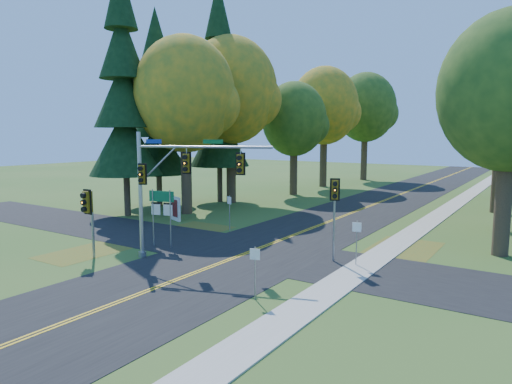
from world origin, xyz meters
The scene contains 29 objects.
ground centered at (0.00, 0.00, 0.00)m, with size 160.00×160.00×0.00m, color #30561E.
road_main centered at (0.00, 0.00, 0.01)m, with size 8.00×160.00×0.02m, color black.
road_cross centered at (0.00, 2.00, 0.01)m, with size 60.00×6.00×0.02m, color black.
centerline_left centered at (-0.10, 0.00, 0.03)m, with size 0.10×160.00×0.01m, color gold.
centerline_right centered at (0.10, 0.00, 0.03)m, with size 0.10×160.00×0.01m, color gold.
sidewalk_east centered at (6.20, 0.00, 0.03)m, with size 1.60×160.00×0.06m, color #9E998E.
leaf_patch_w_near centered at (-6.50, 4.00, 0.01)m, with size 4.00×6.00×0.00m, color brown.
leaf_patch_e centered at (6.80, 6.00, 0.01)m, with size 3.50×8.00×0.00m, color brown.
leaf_patch_w_far centered at (-7.50, -3.00, 0.01)m, with size 3.00×5.00×0.00m, color brown.
tree_w_a centered at (-11.13, 9.38, 9.49)m, with size 8.00×8.00×14.15m.
tree_e_a centered at (11.57, 8.77, 8.53)m, with size 7.20×7.20×12.73m.
tree_w_b centered at (-11.72, 16.29, 10.37)m, with size 8.60×8.60×15.38m.
tree_e_b centered at (10.97, 15.58, 8.90)m, with size 7.60×7.60×13.33m.
tree_w_c centered at (-9.54, 24.47, 7.94)m, with size 6.80×6.80×11.91m.
tree_e_c centered at (9.88, 23.69, 10.66)m, with size 8.80×8.80×15.79m.
tree_w_d centered at (-10.13, 33.18, 9.78)m, with size 8.20×8.20×14.56m.
tree_e_d centered at (9.26, 32.87, 8.24)m, with size 7.00×7.00×12.32m.
tree_w_e centered at (-8.92, 44.09, 10.07)m, with size 8.40×8.40×14.97m.
pine_a centered at (-14.50, 6.00, 9.18)m, with size 5.60×5.60×19.48m.
pine_b centered at (-16.00, 11.00, 8.16)m, with size 5.60×5.60×17.31m.
pine_c centered at (-13.00, 16.00, 9.69)m, with size 5.60×5.60×20.56m.
traffic_mast centered at (-2.50, -1.47, 4.20)m, with size 6.86×2.67×6.54m.
east_signal_pole centered at (4.64, 2.54, 3.23)m, with size 0.46×0.56×4.26m.
ped_signal_pole centered at (-6.19, -3.73, 2.70)m, with size 0.58×0.66×3.64m.
route_sign_cluster centered at (-4.81, 0.10, 2.34)m, with size 1.51×0.44×3.32m.
info_kiosk centered at (-9.81, 6.51, 0.89)m, with size 1.27×0.64×1.79m.
reg_sign_e_north centered at (5.81, 2.59, 1.54)m, with size 0.42×0.13×2.24m.
reg_sign_e_south centered at (4.20, -3.96, 1.44)m, with size 0.40×0.13×2.10m.
reg_sign_w centered at (-4.20, 5.70, 1.64)m, with size 0.43×0.20×2.39m.
Camera 1 is at (13.64, -18.25, 6.41)m, focal length 32.00 mm.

